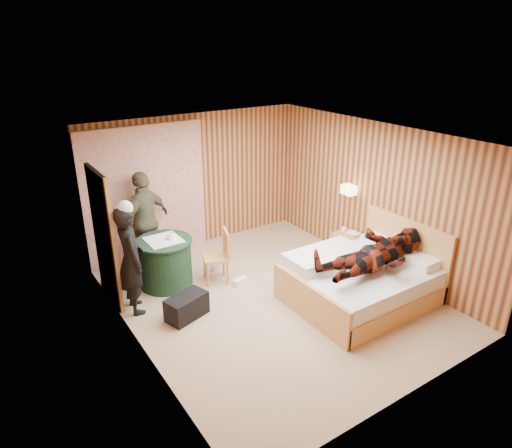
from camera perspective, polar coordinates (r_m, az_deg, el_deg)
floor at (r=7.14m, az=2.06°, el=-9.32°), size 4.20×5.00×0.01m
ceiling at (r=6.20m, az=2.39°, el=10.73°), size 4.20×5.00×0.01m
wall_back at (r=8.60m, az=-7.55°, el=5.31°), size 4.20×0.02×2.50m
wall_left at (r=5.71m, az=-15.25°, el=-4.46°), size 0.02×5.00×2.50m
wall_right at (r=7.91m, az=14.72°, el=3.20°), size 0.02×5.00×2.50m
curtain at (r=8.19m, az=-13.59°, el=3.62°), size 2.20×0.08×2.40m
doorway at (r=7.05m, az=-18.51°, el=-1.60°), size 0.06×0.90×2.05m
wall_lamp at (r=8.06m, az=11.56°, el=4.23°), size 0.26×0.24×0.16m
bed at (r=7.16m, az=12.98°, el=-6.87°), size 2.06×1.63×1.12m
nightstand at (r=8.33m, az=11.36°, el=-2.85°), size 0.38×0.52×0.50m
round_table at (r=7.48m, az=-11.27°, el=-4.68°), size 0.90×0.90×0.80m
chair_far at (r=8.02m, az=-13.35°, el=-1.84°), size 0.44×0.44×0.93m
chair_near at (r=7.42m, az=-4.51°, el=-3.52°), size 0.51×0.51×0.89m
duffel_bag at (r=6.71m, az=-8.65°, el=-10.17°), size 0.68×0.49×0.34m
sneaker_left at (r=7.97m, az=-4.49°, el=-5.21°), size 0.31×0.16×0.13m
sneaker_right at (r=7.49m, az=-2.04°, el=-7.20°), size 0.26×0.15×0.11m
woman_standing at (r=6.73m, az=-15.36°, el=-4.36°), size 0.44×0.62×1.63m
man_at_table at (r=7.94m, az=-13.64°, el=0.40°), size 1.09×0.80×1.72m
man_on_bed at (r=6.74m, az=15.02°, el=-2.62°), size 0.86×0.67×1.77m
book_lower at (r=8.20m, az=11.74°, el=-1.38°), size 0.23×0.27×0.02m
book_upper at (r=8.19m, az=11.75°, el=-1.25°), size 0.18×0.24×0.02m
cup_nightstand at (r=8.30m, az=10.89°, el=-0.73°), size 0.10×0.10×0.09m
cup_table at (r=7.28m, az=-10.66°, el=-1.53°), size 0.13×0.13×0.10m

